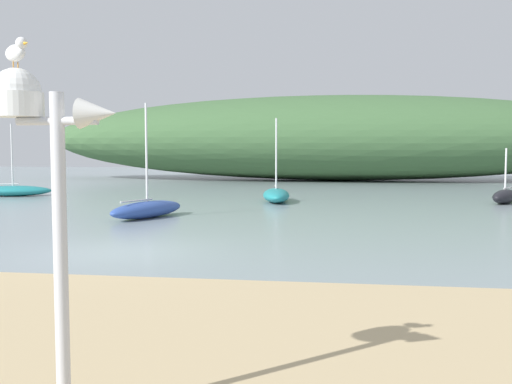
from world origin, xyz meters
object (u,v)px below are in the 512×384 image
at_px(sailboat_east_reach, 13,191).
at_px(seagull_on_radar, 16,51).
at_px(mast_structure, 38,139).
at_px(sailboat_mid_channel, 505,196).
at_px(sailboat_by_sandbar, 276,195).
at_px(sailboat_inner_mooring, 147,209).

bearing_deg(sailboat_east_reach, seagull_on_radar, -59.22).
distance_m(mast_structure, sailboat_mid_channel, 25.94).
bearing_deg(sailboat_mid_channel, seagull_on_radar, -112.80).
bearing_deg(sailboat_mid_channel, mast_structure, -112.47).
relative_size(mast_structure, sailboat_east_reach, 0.73).
bearing_deg(mast_structure, sailboat_east_reach, 121.07).
bearing_deg(sailboat_by_sandbar, sailboat_mid_channel, 4.25).
xyz_separation_m(sailboat_by_sandbar, sailboat_inner_mooring, (-3.97, -6.93, -0.01)).
relative_size(sailboat_by_sandbar, sailboat_east_reach, 0.94).
bearing_deg(sailboat_mid_channel, sailboat_by_sandbar, -175.75).
xyz_separation_m(mast_structure, sailboat_mid_channel, (9.88, 23.87, -2.31)).
bearing_deg(sailboat_east_reach, sailboat_by_sandbar, -5.66).
distance_m(seagull_on_radar, sailboat_east_reach, 28.69).
bearing_deg(sailboat_inner_mooring, sailboat_east_reach, 140.75).
distance_m(mast_structure, sailboat_by_sandbar, 23.22).
height_order(seagull_on_radar, sailboat_mid_channel, seagull_on_radar).
distance_m(seagull_on_radar, sailboat_mid_channel, 26.09).
relative_size(seagull_on_radar, sailboat_mid_channel, 0.13).
height_order(seagull_on_radar, sailboat_east_reach, sailboat_east_reach).
bearing_deg(seagull_on_radar, sailboat_east_reach, 120.78).
distance_m(sailboat_inner_mooring, sailboat_east_reach, 13.18).
bearing_deg(seagull_on_radar, sailboat_mid_channel, 67.20).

